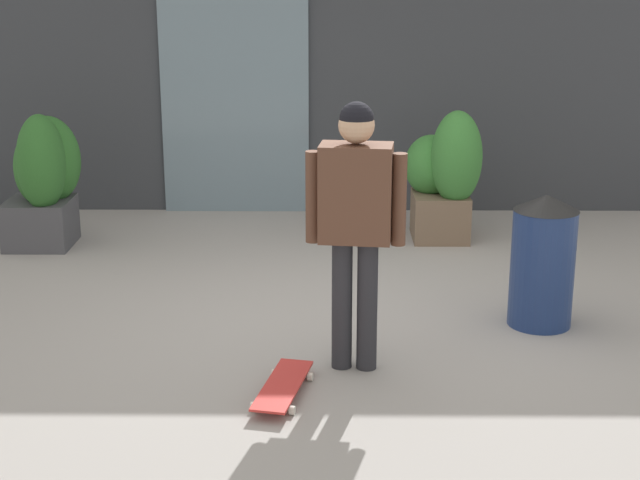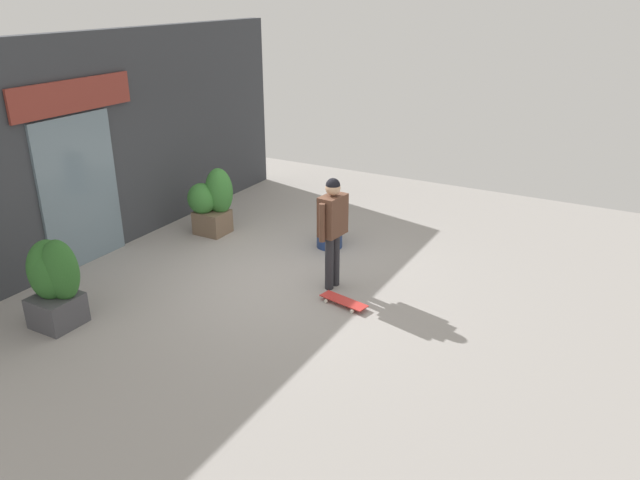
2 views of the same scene
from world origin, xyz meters
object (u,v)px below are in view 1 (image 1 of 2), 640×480
at_px(trash_bin, 543,260).
at_px(skateboard, 283,386).
at_px(planter_box_right, 43,175).
at_px(planter_box_left, 444,175).
at_px(skateboarder, 356,209).

bearing_deg(trash_bin, skateboard, -146.40).
distance_m(skateboard, planter_box_right, 3.95).
bearing_deg(planter_box_left, skateboarder, -106.90).
relative_size(planter_box_left, trash_bin, 1.27).
bearing_deg(planter_box_right, trash_bin, -25.64).
xyz_separation_m(skateboarder, skateboard, (-0.44, -0.42, -0.99)).
relative_size(skateboard, planter_box_left, 0.63).
bearing_deg(planter_box_right, planter_box_left, 3.61).
bearing_deg(planter_box_left, trash_bin, -78.41).
bearing_deg(skateboard, trash_bin, 135.33).
xyz_separation_m(skateboarder, planter_box_left, (0.90, 2.96, -0.45)).
distance_m(skateboarder, planter_box_left, 3.13).
height_order(skateboarder, planter_box_left, skateboarder).
bearing_deg(skateboard, planter_box_right, -132.12).
relative_size(planter_box_right, trash_bin, 1.28).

